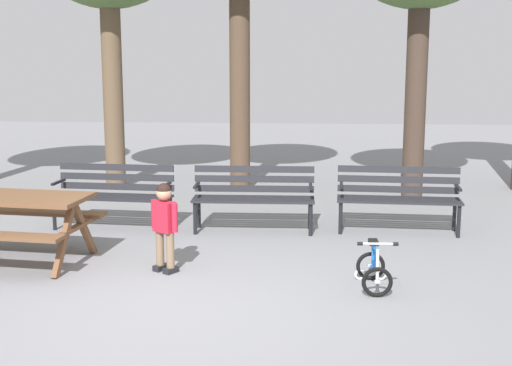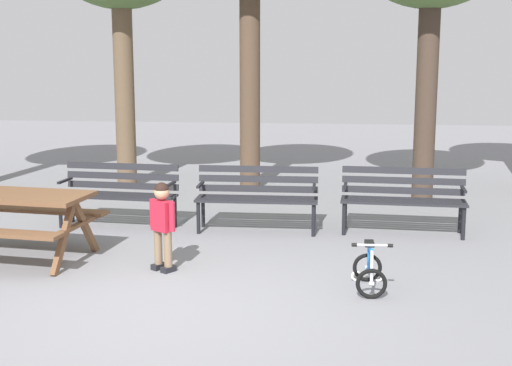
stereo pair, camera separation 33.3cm
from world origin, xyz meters
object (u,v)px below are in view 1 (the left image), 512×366
object	(u,v)px
picnic_table	(8,210)
park_bench_right	(398,193)
park_bench_left	(254,193)
kids_bicycle	(374,269)
child_standing	(164,221)
park_bench_far_left	(114,191)

from	to	relation	value
picnic_table	park_bench_right	distance (m)	4.86
picnic_table	park_bench_left	xyz separation A→B (m)	(2.64, 1.62, -0.08)
park_bench_right	kids_bicycle	world-z (taller)	park_bench_right
park_bench_right	child_standing	bearing A→B (deg)	-144.21
park_bench_far_left	kids_bicycle	world-z (taller)	park_bench_far_left
park_bench_far_left	park_bench_right	bearing A→B (deg)	1.01
park_bench_left	kids_bicycle	size ratio (longest dim) A/B	2.82
picnic_table	park_bench_left	world-z (taller)	park_bench_left
park_bench_left	child_standing	world-z (taller)	child_standing
child_standing	kids_bicycle	world-z (taller)	child_standing
park_bench_right	kids_bicycle	size ratio (longest dim) A/B	2.85
picnic_table	child_standing	xyz separation A→B (m)	(1.82, -0.26, -0.03)
park_bench_right	kids_bicycle	xyz separation A→B (m)	(-0.54, -2.35, -0.31)
park_bench_left	picnic_table	bearing A→B (deg)	-148.53
park_bench_right	child_standing	xyz separation A→B (m)	(-2.72, -1.96, 0.05)
park_bench_left	child_standing	xyz separation A→B (m)	(-0.82, -1.87, 0.05)
park_bench_far_left	kids_bicycle	bearing A→B (deg)	-35.00
park_bench_left	child_standing	bearing A→B (deg)	-113.57
park_bench_far_left	park_bench_right	world-z (taller)	same
park_bench_far_left	child_standing	xyz separation A→B (m)	(1.07, -1.90, 0.05)
picnic_table	kids_bicycle	distance (m)	4.08
park_bench_far_left	park_bench_left	distance (m)	1.89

